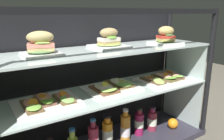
% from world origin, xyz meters
% --- Properties ---
extents(case_frame, '(1.42, 0.44, 0.93)m').
position_xyz_m(case_frame, '(0.00, 0.12, 0.51)').
color(case_frame, black).
rests_on(case_frame, ground).
extents(riser_lower_tier, '(1.34, 0.36, 0.38)m').
position_xyz_m(riser_lower_tier, '(0.00, 0.00, 0.23)').
color(riser_lower_tier, silver).
rests_on(riser_lower_tier, case_base_deck).
extents(shelf_lower_glass, '(1.36, 0.38, 0.01)m').
position_xyz_m(shelf_lower_glass, '(0.00, 0.00, 0.42)').
color(shelf_lower_glass, silver).
rests_on(shelf_lower_glass, riser_lower_tier).
extents(riser_upper_tier, '(1.34, 0.36, 0.26)m').
position_xyz_m(riser_upper_tier, '(0.00, 0.00, 0.56)').
color(riser_upper_tier, silver).
rests_on(riser_upper_tier, shelf_lower_glass).
extents(shelf_upper_glass, '(1.36, 0.38, 0.01)m').
position_xyz_m(shelf_upper_glass, '(0.00, 0.00, 0.69)').
color(shelf_upper_glass, silver).
rests_on(shelf_upper_glass, riser_upper_tier).
extents(plated_roll_sandwich_left_of_center, '(0.18, 0.18, 0.12)m').
position_xyz_m(plated_roll_sandwich_left_of_center, '(-0.41, 0.01, 0.74)').
color(plated_roll_sandwich_left_of_center, white).
rests_on(plated_roll_sandwich_left_of_center, shelf_upper_glass).
extents(plated_roll_sandwich_right_of_center, '(0.21, 0.21, 0.12)m').
position_xyz_m(plated_roll_sandwich_right_of_center, '(0.01, 0.04, 0.74)').
color(plated_roll_sandwich_right_of_center, white).
rests_on(plated_roll_sandwich_right_of_center, shelf_upper_glass).
extents(plated_roll_sandwich_far_right, '(0.18, 0.18, 0.12)m').
position_xyz_m(plated_roll_sandwich_far_right, '(0.41, -0.04, 0.74)').
color(plated_roll_sandwich_far_right, white).
rests_on(plated_roll_sandwich_far_right, shelf_upper_glass).
extents(open_sandwich_tray_center, '(0.34, 0.26, 0.06)m').
position_xyz_m(open_sandwich_tray_center, '(-0.41, -0.00, 0.45)').
color(open_sandwich_tray_center, white).
rests_on(open_sandwich_tray_center, shelf_lower_glass).
extents(open_sandwich_tray_right_of_center, '(0.34, 0.26, 0.06)m').
position_xyz_m(open_sandwich_tray_right_of_center, '(0.01, 0.01, 0.45)').
color(open_sandwich_tray_right_of_center, white).
rests_on(open_sandwich_tray_right_of_center, shelf_lower_glass).
extents(open_sandwich_tray_near_left_corner, '(0.34, 0.25, 0.07)m').
position_xyz_m(open_sandwich_tray_near_left_corner, '(0.42, -0.03, 0.45)').
color(open_sandwich_tray_near_left_corner, white).
rests_on(open_sandwich_tray_near_left_corner, shelf_lower_glass).
extents(juice_bottle_front_left_end, '(0.07, 0.07, 0.23)m').
position_xyz_m(juice_bottle_front_left_end, '(-0.14, -0.01, 0.13)').
color(juice_bottle_front_left_end, '#A02840').
rests_on(juice_bottle_front_left_end, case_base_deck).
extents(juice_bottle_back_center, '(0.07, 0.07, 0.21)m').
position_xyz_m(juice_bottle_back_center, '(-0.02, 0.02, 0.13)').
color(juice_bottle_back_center, orange).
rests_on(juice_bottle_back_center, case_base_deck).
extents(juice_bottle_back_left, '(0.07, 0.07, 0.23)m').
position_xyz_m(juice_bottle_back_left, '(0.11, -0.00, 0.13)').
color(juice_bottle_back_left, orange).
rests_on(juice_bottle_back_left, case_base_deck).
extents(juice_bottle_front_middle, '(0.06, 0.06, 0.21)m').
position_xyz_m(juice_bottle_front_middle, '(0.24, 0.01, 0.13)').
color(juice_bottle_front_middle, '#971A4B').
rests_on(juice_bottle_front_middle, case_base_deck).
extents(juice_bottle_front_right_end, '(0.07, 0.07, 0.19)m').
position_xyz_m(juice_bottle_front_right_end, '(0.36, 0.01, 0.12)').
color(juice_bottle_front_right_end, maroon).
rests_on(juice_bottle_front_right_end, case_base_deck).
extents(orange_fruit_beside_bottles, '(0.08, 0.08, 0.08)m').
position_xyz_m(orange_fruit_beside_bottles, '(0.51, -0.07, 0.08)').
color(orange_fruit_beside_bottles, orange).
rests_on(orange_fruit_beside_bottles, case_base_deck).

